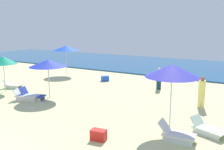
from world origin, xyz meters
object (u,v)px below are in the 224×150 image
at_px(lounge_chair_4_0, 176,134).
at_px(cooler_box_2, 105,79).
at_px(beachgoer_2, 202,93).
at_px(umbrella_3, 48,63).
at_px(umbrella_5, 66,48).
at_px(umbrella_4, 172,71).
at_px(lounge_chair_1_0, 12,85).
at_px(beachgoer_1, 159,79).
at_px(lounge_chair_3_0, 32,95).
at_px(cooler_box_0, 99,135).
at_px(umbrella_1, 3,60).
at_px(lounge_chair_4_1, 207,128).
at_px(lounge_chair_3_1, 26,96).

height_order(lounge_chair_4_0, cooler_box_2, lounge_chair_4_0).
bearing_deg(beachgoer_2, cooler_box_2, 141.45).
relative_size(umbrella_3, cooler_box_2, 4.07).
distance_m(umbrella_5, cooler_box_2, 4.91).
relative_size(umbrella_4, umbrella_5, 1.07).
height_order(lounge_chair_1_0, beachgoer_1, beachgoer_1).
xyz_separation_m(lounge_chair_1_0, umbrella_4, (11.93, -1.55, 2.29)).
bearing_deg(beachgoer_2, lounge_chair_3_0, -175.61).
xyz_separation_m(umbrella_5, beachgoer_1, (8.99, -0.81, -1.70)).
distance_m(lounge_chair_4_0, umbrella_5, 15.01).
relative_size(lounge_chair_1_0, cooler_box_2, 2.37).
bearing_deg(lounge_chair_3_0, cooler_box_0, -130.16).
xyz_separation_m(umbrella_1, lounge_chair_4_1, (12.88, -0.18, -1.88)).
height_order(umbrella_3, beachgoer_1, umbrella_3).
xyz_separation_m(beachgoer_1, cooler_box_0, (0.91, -8.79, -0.50)).
xyz_separation_m(lounge_chair_4_0, beachgoer_1, (-3.44, 7.33, 0.43)).
distance_m(lounge_chair_3_0, umbrella_5, 8.21).
relative_size(lounge_chair_1_0, lounge_chair_4_1, 0.89).
height_order(umbrella_1, beachgoer_2, umbrella_1).
distance_m(lounge_chair_1_0, beachgoer_2, 12.59).
xyz_separation_m(umbrella_4, cooler_box_2, (-7.59, 6.92, -2.34)).
height_order(umbrella_1, lounge_chair_3_0, umbrella_1).
relative_size(umbrella_5, cooler_box_2, 4.55).
distance_m(umbrella_5, beachgoer_2, 12.94).
distance_m(lounge_chair_1_0, umbrella_5, 6.21).
bearing_deg(lounge_chair_4_1, umbrella_4, 130.54).
height_order(umbrella_4, cooler_box_0, umbrella_4).
height_order(lounge_chair_3_0, lounge_chair_3_1, lounge_chair_3_0).
distance_m(beachgoer_2, cooler_box_0, 6.66).
bearing_deg(cooler_box_0, lounge_chair_1_0, -29.54).
height_order(lounge_chair_4_0, beachgoer_1, beachgoer_1).
bearing_deg(cooler_box_0, lounge_chair_4_1, -150.27).
bearing_deg(beachgoer_1, umbrella_3, -98.24).
bearing_deg(umbrella_3, cooler_box_2, 87.03).
height_order(lounge_chair_1_0, lounge_chair_3_1, lounge_chair_1_0).
bearing_deg(umbrella_4, umbrella_1, 176.59).
relative_size(umbrella_5, cooler_box_0, 4.49).
height_order(umbrella_3, beachgoer_2, umbrella_3).
relative_size(umbrella_5, beachgoer_2, 1.55).
distance_m(umbrella_3, lounge_chair_3_0, 2.14).
distance_m(lounge_chair_3_0, beachgoer_1, 8.41).
relative_size(lounge_chair_4_0, lounge_chair_4_1, 0.92).
distance_m(lounge_chair_3_1, beachgoer_1, 8.73).
relative_size(lounge_chair_1_0, cooler_box_0, 2.34).
height_order(lounge_chair_4_0, beachgoer_2, beachgoer_2).
distance_m(beachgoer_2, cooler_box_2, 8.57).
bearing_deg(lounge_chair_3_1, umbrella_4, -114.14).
height_order(umbrella_3, lounge_chair_3_0, umbrella_3).
distance_m(umbrella_1, beachgoer_2, 12.42).
distance_m(umbrella_1, beachgoer_1, 10.46).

